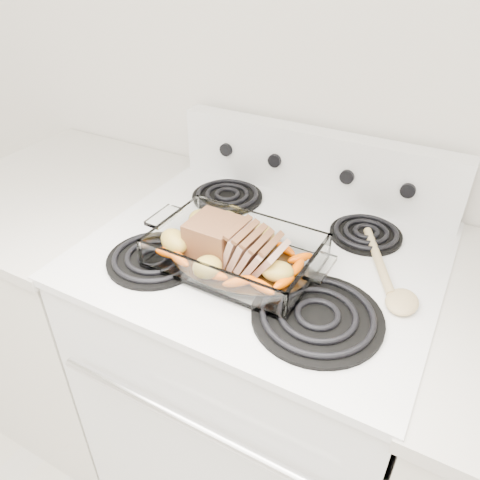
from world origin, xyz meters
The scene contains 6 objects.
electric_range centered at (0.00, 1.66, 0.48)m, with size 0.78×0.70×1.12m.
counter_left centered at (-0.67, 1.66, 0.47)m, with size 0.58×0.68×0.93m.
baking_dish centered at (-0.02, 1.56, 0.96)m, with size 0.34×0.23×0.07m.
pork_roast centered at (-0.04, 1.56, 0.99)m, with size 0.21×0.10×0.08m.
roast_vegetables centered at (-0.03, 1.60, 0.97)m, with size 0.39×0.21×0.05m.
wooden_spoon centered at (0.29, 1.66, 0.95)m, with size 0.17×0.26×0.02m.
Camera 1 is at (0.37, 0.86, 1.56)m, focal length 35.00 mm.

